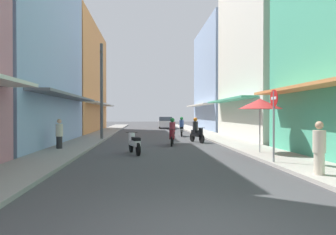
{
  "coord_description": "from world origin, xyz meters",
  "views": [
    {
      "loc": [
        -0.8,
        -4.14,
        1.79
      ],
      "look_at": [
        0.69,
        15.22,
        1.57
      ],
      "focal_mm": 31.64,
      "sensor_mm": 36.0,
      "label": 1
    }
  ],
  "objects_px": {
    "motorbike_silver": "(182,128)",
    "pedestrian_crossing": "(59,135)",
    "motorbike_black": "(197,131)",
    "motorbike_maroon": "(172,133)",
    "motorbike_white": "(134,143)",
    "parked_car": "(165,122)",
    "utility_pole": "(102,91)",
    "street_sign_no_entry": "(274,116)",
    "vendor_umbrella": "(260,104)",
    "pedestrian_far": "(319,150)"
  },
  "relations": [
    {
      "from": "pedestrian_crossing",
      "to": "vendor_umbrella",
      "type": "height_order",
      "value": "vendor_umbrella"
    },
    {
      "from": "motorbike_silver",
      "to": "utility_pole",
      "type": "bearing_deg",
      "value": -152.36
    },
    {
      "from": "parked_car",
      "to": "pedestrian_far",
      "type": "height_order",
      "value": "pedestrian_far"
    },
    {
      "from": "pedestrian_far",
      "to": "pedestrian_crossing",
      "type": "relative_size",
      "value": 1.02
    },
    {
      "from": "motorbike_silver",
      "to": "street_sign_no_entry",
      "type": "xyz_separation_m",
      "value": [
        1.57,
        -13.61,
        1.01
      ]
    },
    {
      "from": "pedestrian_far",
      "to": "street_sign_no_entry",
      "type": "bearing_deg",
      "value": 98.17
    },
    {
      "from": "motorbike_white",
      "to": "utility_pole",
      "type": "height_order",
      "value": "utility_pole"
    },
    {
      "from": "motorbike_silver",
      "to": "utility_pole",
      "type": "distance_m",
      "value": 7.16
    },
    {
      "from": "vendor_umbrella",
      "to": "street_sign_no_entry",
      "type": "xyz_separation_m",
      "value": [
        -0.54,
        -2.62,
        -0.52
      ]
    },
    {
      "from": "motorbike_maroon",
      "to": "pedestrian_far",
      "type": "distance_m",
      "value": 9.62
    },
    {
      "from": "motorbike_maroon",
      "to": "pedestrian_far",
      "type": "height_order",
      "value": "pedestrian_far"
    },
    {
      "from": "motorbike_silver",
      "to": "pedestrian_crossing",
      "type": "bearing_deg",
      "value": -128.52
    },
    {
      "from": "parked_car",
      "to": "pedestrian_crossing",
      "type": "bearing_deg",
      "value": -106.4
    },
    {
      "from": "pedestrian_far",
      "to": "vendor_umbrella",
      "type": "height_order",
      "value": "vendor_umbrella"
    },
    {
      "from": "parked_car",
      "to": "utility_pole",
      "type": "distance_m",
      "value": 18.17
    },
    {
      "from": "motorbike_black",
      "to": "motorbike_white",
      "type": "bearing_deg",
      "value": -126.08
    },
    {
      "from": "pedestrian_crossing",
      "to": "street_sign_no_entry",
      "type": "relative_size",
      "value": 0.59
    },
    {
      "from": "vendor_umbrella",
      "to": "street_sign_no_entry",
      "type": "height_order",
      "value": "street_sign_no_entry"
    },
    {
      "from": "motorbike_white",
      "to": "motorbike_black",
      "type": "height_order",
      "value": "motorbike_black"
    },
    {
      "from": "street_sign_no_entry",
      "to": "utility_pole",
      "type": "bearing_deg",
      "value": 125.3
    },
    {
      "from": "motorbike_silver",
      "to": "pedestrian_crossing",
      "type": "height_order",
      "value": "motorbike_silver"
    },
    {
      "from": "utility_pole",
      "to": "motorbike_black",
      "type": "bearing_deg",
      "value": -17.95
    },
    {
      "from": "parked_car",
      "to": "motorbike_white",
      "type": "bearing_deg",
      "value": -97.22
    },
    {
      "from": "motorbike_black",
      "to": "motorbike_maroon",
      "type": "height_order",
      "value": "same"
    },
    {
      "from": "motorbike_white",
      "to": "pedestrian_far",
      "type": "height_order",
      "value": "pedestrian_far"
    },
    {
      "from": "vendor_umbrella",
      "to": "pedestrian_far",
      "type": "bearing_deg",
      "value": -92.7
    },
    {
      "from": "pedestrian_crossing",
      "to": "vendor_umbrella",
      "type": "distance_m",
      "value": 9.54
    },
    {
      "from": "motorbike_black",
      "to": "street_sign_no_entry",
      "type": "relative_size",
      "value": 0.66
    },
    {
      "from": "pedestrian_far",
      "to": "motorbike_silver",
      "type": "bearing_deg",
      "value": 96.79
    },
    {
      "from": "motorbike_maroon",
      "to": "street_sign_no_entry",
      "type": "relative_size",
      "value": 0.68
    },
    {
      "from": "motorbike_white",
      "to": "pedestrian_far",
      "type": "relative_size",
      "value": 1.1
    },
    {
      "from": "motorbike_white",
      "to": "vendor_umbrella",
      "type": "height_order",
      "value": "vendor_umbrella"
    },
    {
      "from": "vendor_umbrella",
      "to": "street_sign_no_entry",
      "type": "distance_m",
      "value": 2.72
    },
    {
      "from": "motorbike_maroon",
      "to": "parked_car",
      "type": "bearing_deg",
      "value": 87.16
    },
    {
      "from": "parked_car",
      "to": "street_sign_no_entry",
      "type": "xyz_separation_m",
      "value": [
        1.9,
        -27.62,
        0.98
      ]
    },
    {
      "from": "motorbike_white",
      "to": "parked_car",
      "type": "relative_size",
      "value": 0.42
    },
    {
      "from": "motorbike_silver",
      "to": "motorbike_white",
      "type": "bearing_deg",
      "value": -108.42
    },
    {
      "from": "motorbike_white",
      "to": "pedestrian_crossing",
      "type": "relative_size",
      "value": 1.13
    },
    {
      "from": "motorbike_black",
      "to": "vendor_umbrella",
      "type": "xyz_separation_m",
      "value": [
        1.77,
        -5.89,
        1.54
      ]
    },
    {
      "from": "motorbike_white",
      "to": "pedestrian_far",
      "type": "distance_m",
      "value": 7.68
    },
    {
      "from": "motorbike_white",
      "to": "parked_car",
      "type": "height_order",
      "value": "parked_car"
    },
    {
      "from": "vendor_umbrella",
      "to": "utility_pole",
      "type": "height_order",
      "value": "utility_pole"
    },
    {
      "from": "motorbike_black",
      "to": "motorbike_maroon",
      "type": "distance_m",
      "value": 2.37
    },
    {
      "from": "motorbike_black",
      "to": "street_sign_no_entry",
      "type": "xyz_separation_m",
      "value": [
        1.23,
        -8.51,
        1.01
      ]
    },
    {
      "from": "pedestrian_far",
      "to": "street_sign_no_entry",
      "type": "distance_m",
      "value": 2.4
    },
    {
      "from": "pedestrian_crossing",
      "to": "utility_pole",
      "type": "distance_m",
      "value": 6.48
    },
    {
      "from": "motorbike_white",
      "to": "motorbike_silver",
      "type": "relative_size",
      "value": 0.97
    },
    {
      "from": "pedestrian_crossing",
      "to": "street_sign_no_entry",
      "type": "height_order",
      "value": "street_sign_no_entry"
    },
    {
      "from": "motorbike_maroon",
      "to": "utility_pole",
      "type": "height_order",
      "value": "utility_pole"
    },
    {
      "from": "motorbike_white",
      "to": "vendor_umbrella",
      "type": "bearing_deg",
      "value": -7.78
    }
  ]
}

